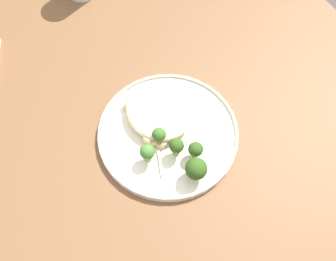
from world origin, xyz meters
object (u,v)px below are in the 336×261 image
seared_scallop_left_edge (152,137)px  seared_scallop_half_hidden (161,142)px  broccoli_floret_front_edge (196,169)px  seared_scallop_rear_pale (144,105)px  dinner_plate (168,133)px  seared_scallop_tiny_bay (144,96)px  broccoli_floret_small_sprig (147,153)px  broccoli_floret_beside_noodles (177,146)px  broccoli_floret_split_head (196,150)px  seared_scallop_right_edge (129,104)px  broccoli_floret_center_pile (159,135)px

seared_scallop_left_edge → seared_scallop_half_hidden: bearing=-149.6°
broccoli_floret_front_edge → seared_scallop_rear_pale: bearing=4.2°
dinner_plate → seared_scallop_tiny_bay: (0.10, 0.00, 0.01)m
seared_scallop_half_hidden → seared_scallop_rear_pale: bearing=-6.8°
broccoli_floret_front_edge → broccoli_floret_small_sprig: broccoli_floret_front_edge is taller
broccoli_floret_beside_noodles → seared_scallop_left_edge: bearing=28.6°
broccoli_floret_small_sprig → broccoli_floret_beside_noodles: size_ratio=0.98×
seared_scallop_tiny_bay → broccoli_floret_small_sprig: (-0.13, 0.06, 0.02)m
seared_scallop_rear_pale → broccoli_floret_split_head: 0.15m
seared_scallop_half_hidden → seared_scallop_tiny_bay: (0.11, -0.02, -0.00)m
broccoli_floret_split_head → seared_scallop_tiny_bay: bearing=8.2°
broccoli_floret_beside_noodles → seared_scallop_right_edge: bearing=13.0°
dinner_plate → broccoli_floret_small_sprig: broccoli_floret_small_sprig is taller
dinner_plate → broccoli_floret_center_pile: bearing=106.8°
seared_scallop_right_edge → broccoli_floret_split_head: 0.18m
seared_scallop_rear_pale → seared_scallop_right_edge: bearing=55.5°
seared_scallop_right_edge → broccoli_floret_small_sprig: (-0.13, 0.02, 0.02)m
dinner_plate → broccoli_floret_center_pile: (-0.01, 0.02, 0.03)m
broccoli_floret_beside_noodles → broccoli_floret_split_head: bearing=-128.3°
broccoli_floret_split_head → broccoli_floret_small_sprig: broccoli_floret_small_sprig is taller
broccoli_floret_small_sprig → seared_scallop_half_hidden: bearing=-68.4°
broccoli_floret_beside_noodles → broccoli_floret_front_edge: bearing=-172.5°
broccoli_floret_beside_noodles → broccoli_floret_center_pile: bearing=21.7°
broccoli_floret_split_head → broccoli_floret_center_pile: broccoli_floret_split_head is taller
seared_scallop_right_edge → seared_scallop_tiny_bay: (0.00, -0.04, -0.00)m
seared_scallop_rear_pale → seared_scallop_left_edge: 0.08m
dinner_plate → broccoli_floret_beside_noodles: (-0.05, 0.01, 0.03)m
broccoli_floret_small_sprig → dinner_plate: bearing=-63.7°
broccoli_floret_small_sprig → seared_scallop_right_edge: bearing=-9.9°
broccoli_floret_front_edge → broccoli_floret_beside_noodles: 0.06m
seared_scallop_left_edge → broccoli_floret_front_edge: broccoli_floret_front_edge is taller
seared_scallop_rear_pale → seared_scallop_half_hidden: seared_scallop_rear_pale is taller
seared_scallop_left_edge → seared_scallop_half_hidden: size_ratio=1.46×
seared_scallop_left_edge → broccoli_floret_split_head: bearing=-142.4°
seared_scallop_left_edge → broccoli_floret_split_head: 0.09m
broccoli_floret_small_sprig → broccoli_floret_front_edge: bearing=-140.4°
seared_scallop_rear_pale → broccoli_floret_split_head: size_ratio=0.54×
seared_scallop_left_edge → broccoli_floret_beside_noodles: broccoli_floret_beside_noodles is taller
seared_scallop_right_edge → broccoli_floret_front_edge: (-0.20, -0.04, 0.02)m
seared_scallop_tiny_bay → broccoli_floret_beside_noodles: (-0.15, 0.00, 0.02)m
broccoli_floret_front_edge → seared_scallop_left_edge: bearing=17.9°
seared_scallop_half_hidden → broccoli_floret_beside_noodles: (-0.03, -0.02, 0.02)m
seared_scallop_rear_pale → seared_scallop_right_edge: seared_scallop_rear_pale is taller
seared_scallop_left_edge → broccoli_floret_center_pile: broccoli_floret_center_pile is taller
dinner_plate → broccoli_floret_split_head: size_ratio=6.40×
broccoli_floret_split_head → seared_scallop_rear_pale: bearing=13.3°
seared_scallop_tiny_bay → seared_scallop_left_edge: bearing=161.3°
seared_scallop_tiny_bay → broccoli_floret_center_pile: bearing=168.9°
seared_scallop_right_edge → broccoli_floret_front_edge: broccoli_floret_front_edge is taller
broccoli_floret_beside_noodles → seared_scallop_rear_pale: bearing=2.6°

